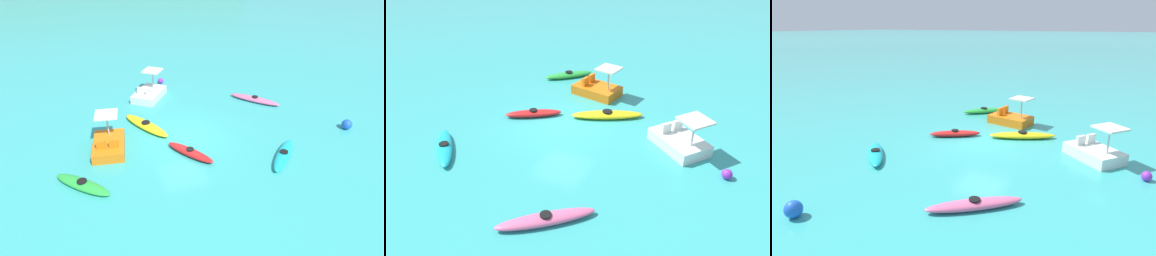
% 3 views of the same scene
% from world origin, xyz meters
% --- Properties ---
extents(ground_plane, '(600.00, 600.00, 0.00)m').
position_xyz_m(ground_plane, '(0.00, 0.00, 0.00)').
color(ground_plane, '#38ADA8').
extents(kayak_pink, '(2.63, 2.79, 0.37)m').
position_xyz_m(kayak_pink, '(5.62, 2.70, 0.16)').
color(kayak_pink, pink).
rests_on(kayak_pink, ground_plane).
extents(kayak_green, '(2.52, 2.48, 0.37)m').
position_xyz_m(kayak_green, '(-5.15, -2.50, 0.16)').
color(kayak_green, green).
rests_on(kayak_green, ground_plane).
extents(kayak_red, '(2.01, 2.55, 0.37)m').
position_xyz_m(kayak_red, '(-0.09, -1.63, 0.16)').
color(kayak_red, red).
rests_on(kayak_red, ground_plane).
extents(kayak_cyan, '(2.44, 2.49, 0.37)m').
position_xyz_m(kayak_cyan, '(4.13, -3.21, 0.16)').
color(kayak_cyan, '#19B7C6').
rests_on(kayak_cyan, ground_plane).
extents(kayak_yellow, '(2.31, 3.35, 0.37)m').
position_xyz_m(kayak_yellow, '(-1.64, 1.59, 0.16)').
color(kayak_yellow, yellow).
rests_on(kayak_yellow, ground_plane).
extents(pedal_boat_white, '(2.63, 2.82, 1.68)m').
position_xyz_m(pedal_boat_white, '(-0.70, 5.30, 0.34)').
color(pedal_boat_white, white).
rests_on(pedal_boat_white, ground_plane).
extents(pedal_boat_orange, '(1.81, 2.61, 1.68)m').
position_xyz_m(pedal_boat_orange, '(-3.79, 0.03, 0.34)').
color(pedal_boat_orange, orange).
rests_on(pedal_boat_orange, ground_plane).
extents(buoy_purple, '(0.39, 0.39, 0.39)m').
position_xyz_m(buoy_purple, '(0.55, 7.42, 0.20)').
color(buoy_purple, purple).
rests_on(buoy_purple, ground_plane).
extents(buoy_blue, '(0.56, 0.56, 0.56)m').
position_xyz_m(buoy_blue, '(8.88, -1.90, 0.28)').
color(buoy_blue, blue).
rests_on(buoy_blue, ground_plane).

